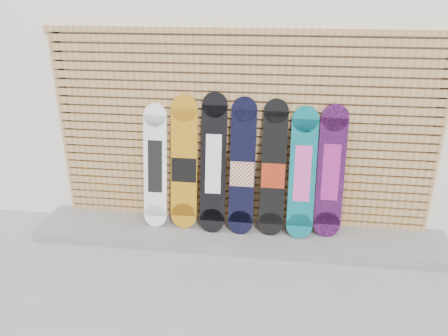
{
  "coord_description": "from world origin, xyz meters",
  "views": [
    {
      "loc": [
        0.25,
        -3.59,
        2.69
      ],
      "look_at": [
        -0.32,
        0.75,
        0.85
      ],
      "focal_mm": 35.0,
      "sensor_mm": 36.0,
      "label": 1
    }
  ],
  "objects": [
    {
      "name": "snowboard_5",
      "position": [
        0.52,
        0.77,
        0.82
      ],
      "size": [
        0.28,
        0.35,
        1.41
      ],
      "color": "#0B626C",
      "rests_on": "concrete_step"
    },
    {
      "name": "snowboard_4",
      "position": [
        0.21,
        0.78,
        0.85
      ],
      "size": [
        0.27,
        0.33,
        1.48
      ],
      "color": "black",
      "rests_on": "concrete_step"
    },
    {
      "name": "snowboard_0",
      "position": [
        -1.11,
        0.79,
        0.81
      ],
      "size": [
        0.26,
        0.31,
        1.39
      ],
      "color": "white",
      "rests_on": "concrete_step"
    },
    {
      "name": "snowboard_2",
      "position": [
        -0.44,
        0.77,
        0.88
      ],
      "size": [
        0.28,
        0.35,
        1.53
      ],
      "color": "black",
      "rests_on": "concrete_step"
    },
    {
      "name": "snowboard_6",
      "position": [
        0.82,
        0.8,
        0.84
      ],
      "size": [
        0.29,
        0.28,
        1.44
      ],
      "color": "black",
      "rests_on": "concrete_step"
    },
    {
      "name": "ground",
      "position": [
        0.0,
        0.0,
        0.0
      ],
      "size": [
        80.0,
        80.0,
        0.0
      ],
      "primitive_type": "plane",
      "color": "gray",
      "rests_on": "ground"
    },
    {
      "name": "slat_wall",
      "position": [
        -0.15,
        0.97,
        1.21
      ],
      "size": [
        4.26,
        0.08,
        2.29
      ],
      "color": "#B1814A",
      "rests_on": "ground"
    },
    {
      "name": "building",
      "position": [
        0.5,
        3.5,
        1.8
      ],
      "size": [
        12.0,
        5.0,
        3.6
      ],
      "primitive_type": "cube",
      "color": "white",
      "rests_on": "ground"
    },
    {
      "name": "snowboard_3",
      "position": [
        -0.12,
        0.77,
        0.85
      ],
      "size": [
        0.27,
        0.35,
        1.49
      ],
      "color": "black",
      "rests_on": "concrete_step"
    },
    {
      "name": "concrete_step",
      "position": [
        -0.15,
        0.68,
        0.06
      ],
      "size": [
        4.6,
        0.7,
        0.12
      ],
      "primitive_type": "cube",
      "color": "slate",
      "rests_on": "ground"
    },
    {
      "name": "snowboard_1",
      "position": [
        -0.77,
        0.79,
        0.85
      ],
      "size": [
        0.3,
        0.3,
        1.49
      ],
      "color": "#B97813",
      "rests_on": "concrete_step"
    }
  ]
}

